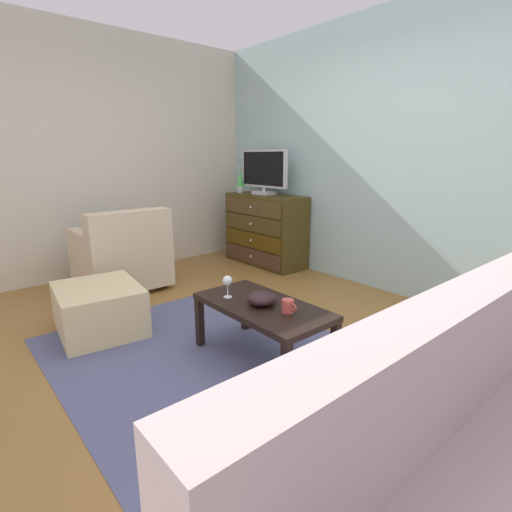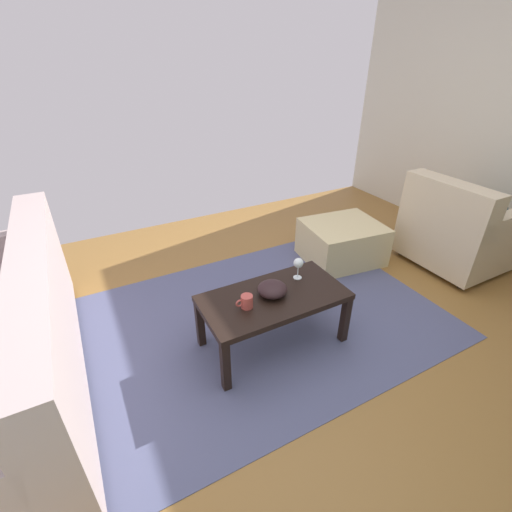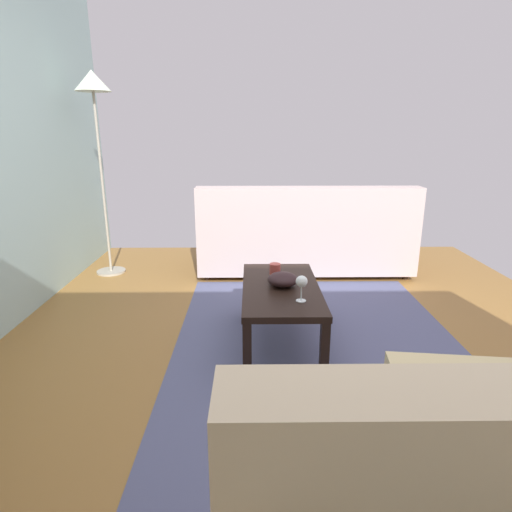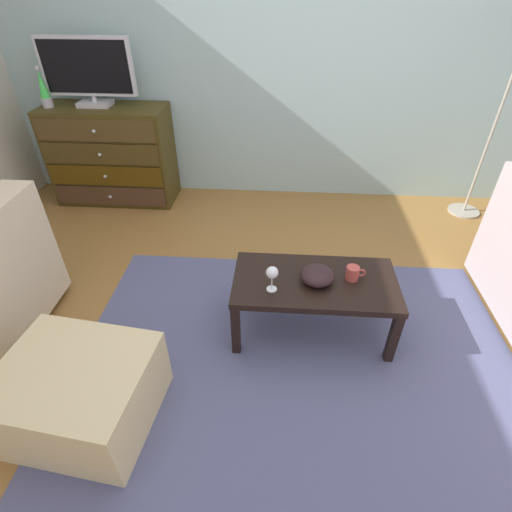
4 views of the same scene
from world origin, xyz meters
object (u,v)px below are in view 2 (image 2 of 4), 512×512
object	(u,v)px
coffee_table	(274,302)
armchair	(458,230)
couch_large	(3,351)
mug	(246,302)
wine_glass	(298,264)
ottoman	(342,242)
bowl_decorative	(272,289)

from	to	relation	value
coffee_table	armchair	distance (m)	2.06
couch_large	armchair	xyz separation A→B (m)	(-3.62, 0.20, 0.01)
coffee_table	mug	bearing A→B (deg)	7.04
wine_glass	couch_large	bearing A→B (deg)	-7.46
ottoman	couch_large	bearing A→B (deg)	7.36
bowl_decorative	couch_large	size ratio (longest dim) A/B	0.09
coffee_table	couch_large	bearing A→B (deg)	-12.24
wine_glass	mug	world-z (taller)	wine_glass
wine_glass	bowl_decorative	distance (m)	0.28
coffee_table	armchair	world-z (taller)	armchair
bowl_decorative	armchair	size ratio (longest dim) A/B	0.23
mug	bowl_decorative	bearing A→B (deg)	-169.57
coffee_table	couch_large	xyz separation A→B (m)	(1.56, -0.34, -0.01)
armchair	ottoman	bearing A→B (deg)	-32.13
bowl_decorative	armchair	world-z (taller)	armchair
mug	ottoman	distance (m)	1.58
mug	bowl_decorative	world-z (taller)	bowl_decorative
couch_large	armchair	distance (m)	3.62
wine_glass	mug	distance (m)	0.49
couch_large	coffee_table	bearing A→B (deg)	167.76
couch_large	wine_glass	bearing A→B (deg)	172.54
bowl_decorative	couch_large	bearing A→B (deg)	-11.86
bowl_decorative	ottoman	size ratio (longest dim) A/B	0.28
ottoman	bowl_decorative	bearing A→B (deg)	29.94
wine_glass	mug	size ratio (longest dim) A/B	1.38
coffee_table	mug	world-z (taller)	mug
bowl_decorative	couch_large	distance (m)	1.59
couch_large	armchair	bearing A→B (deg)	176.82
armchair	bowl_decorative	bearing A→B (deg)	3.49
coffee_table	wine_glass	world-z (taller)	wine_glass
coffee_table	bowl_decorative	distance (m)	0.10
wine_glass	mug	xyz separation A→B (m)	(0.47, 0.13, -0.07)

